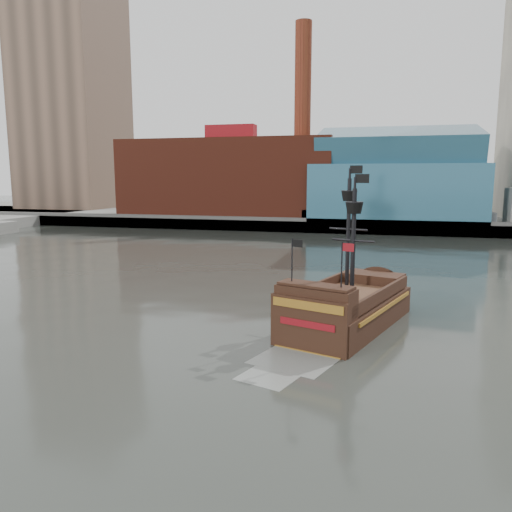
# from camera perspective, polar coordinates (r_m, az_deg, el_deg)

# --- Properties ---
(ground) EXTENTS (400.00, 400.00, 0.00)m
(ground) POSITION_cam_1_polar(r_m,az_deg,el_deg) (28.31, -4.50, -11.19)
(ground) COLOR #282B26
(ground) RESTS_ON ground
(promenade_far) EXTENTS (220.00, 60.00, 2.00)m
(promenade_far) POSITION_cam_1_polar(r_m,az_deg,el_deg) (117.71, 10.51, 4.59)
(promenade_far) COLOR slate
(promenade_far) RESTS_ON ground
(seawall) EXTENTS (220.00, 1.00, 2.60)m
(seawall) POSITION_cam_1_polar(r_m,az_deg,el_deg) (88.40, 9.02, 3.40)
(seawall) COLOR #4C4C49
(seawall) RESTS_ON ground
(skyline) EXTENTS (149.00, 45.00, 62.00)m
(skyline) POSITION_cam_1_polar(r_m,az_deg,el_deg) (110.66, 13.36, 16.45)
(skyline) COLOR brown
(skyline) RESTS_ON promenade_far
(pirate_ship) EXTENTS (8.89, 15.74, 11.30)m
(pirate_ship) POSITION_cam_1_polar(r_m,az_deg,el_deg) (33.45, 10.35, -6.29)
(pirate_ship) COLOR black
(pirate_ship) RESTS_ON ground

